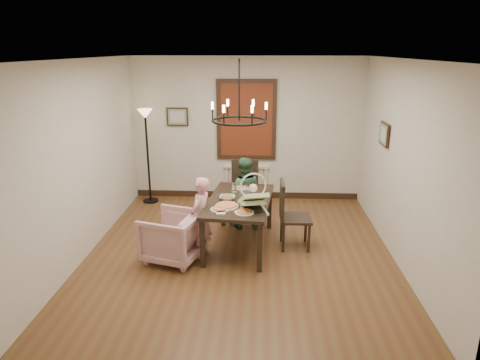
# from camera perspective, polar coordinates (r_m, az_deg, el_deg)

# --- Properties ---
(room_shell) EXTENTS (4.51, 5.00, 2.81)m
(room_shell) POSITION_cam_1_polar(r_m,az_deg,el_deg) (6.35, 0.14, 3.20)
(room_shell) COLOR brown
(room_shell) RESTS_ON ground
(dining_table) EXTENTS (1.07, 1.71, 0.76)m
(dining_table) POSITION_cam_1_polar(r_m,az_deg,el_deg) (6.45, -0.10, -3.31)
(dining_table) COLOR black
(dining_table) RESTS_ON room_shell
(chair_far) EXTENTS (0.51, 0.51, 1.08)m
(chair_far) POSITION_cam_1_polar(r_m,az_deg,el_deg) (7.44, 0.46, -1.60)
(chair_far) COLOR black
(chair_far) RESTS_ON room_shell
(chair_right) EXTENTS (0.48, 0.48, 1.05)m
(chair_right) POSITION_cam_1_polar(r_m,az_deg,el_deg) (6.53, 7.42, -4.59)
(chair_right) COLOR black
(chair_right) RESTS_ON room_shell
(armchair) EXTENTS (0.97, 0.95, 0.71)m
(armchair) POSITION_cam_1_polar(r_m,az_deg,el_deg) (6.25, -8.97, -7.45)
(armchair) COLOR #CF9E9F
(armchair) RESTS_ON room_shell
(elderly_woman) EXTENTS (0.34, 0.42, 1.00)m
(elderly_woman) POSITION_cam_1_polar(r_m,az_deg,el_deg) (6.24, -5.27, -5.87)
(elderly_woman) COLOR #D19398
(elderly_woman) RESTS_ON room_shell
(seated_man) EXTENTS (0.50, 0.39, 1.01)m
(seated_man) POSITION_cam_1_polar(r_m,az_deg,el_deg) (7.23, 0.47, -2.46)
(seated_man) COLOR #375D3F
(seated_man) RESTS_ON room_shell
(baby_bouncer) EXTENTS (0.53, 0.63, 0.36)m
(baby_bouncer) POSITION_cam_1_polar(r_m,az_deg,el_deg) (5.98, 1.75, -2.32)
(baby_bouncer) COLOR #BFE29C
(baby_bouncer) RESTS_ON dining_table
(salad_bowl) EXTENTS (0.28, 0.28, 0.07)m
(salad_bowl) POSITION_cam_1_polar(r_m,az_deg,el_deg) (6.40, -1.70, -2.35)
(salad_bowl) COLOR white
(salad_bowl) RESTS_ON dining_table
(pizza_platter) EXTENTS (0.34, 0.34, 0.04)m
(pizza_platter) POSITION_cam_1_polar(r_m,az_deg,el_deg) (6.12, -1.77, -3.42)
(pizza_platter) COLOR tan
(pizza_platter) RESTS_ON dining_table
(drinking_glass) EXTENTS (0.08, 0.08, 0.16)m
(drinking_glass) POSITION_cam_1_polar(r_m,az_deg,el_deg) (6.33, 0.36, -2.16)
(drinking_glass) COLOR silver
(drinking_glass) RESTS_ON dining_table
(window_blinds) EXTENTS (1.00, 0.03, 1.40)m
(window_blinds) POSITION_cam_1_polar(r_m,az_deg,el_deg) (8.36, 0.87, 8.00)
(window_blinds) COLOR #642F14
(window_blinds) RESTS_ON room_shell
(radiator) EXTENTS (0.92, 0.12, 0.62)m
(radiator) POSITION_cam_1_polar(r_m,az_deg,el_deg) (8.67, 0.83, -0.16)
(radiator) COLOR silver
(radiator) RESTS_ON room_shell
(picture_back) EXTENTS (0.42, 0.03, 0.36)m
(picture_back) POSITION_cam_1_polar(r_m,az_deg,el_deg) (8.52, -8.34, 8.34)
(picture_back) COLOR black
(picture_back) RESTS_ON room_shell
(picture_right) EXTENTS (0.03, 0.42, 0.36)m
(picture_right) POSITION_cam_1_polar(r_m,az_deg,el_deg) (7.07, 18.66, 5.82)
(picture_right) COLOR black
(picture_right) RESTS_ON room_shell
(floor_lamp) EXTENTS (0.30, 0.30, 1.80)m
(floor_lamp) POSITION_cam_1_polar(r_m,az_deg,el_deg) (8.49, -12.18, 2.93)
(floor_lamp) COLOR black
(floor_lamp) RESTS_ON room_shell
(chandelier) EXTENTS (0.80, 0.80, 0.04)m
(chandelier) POSITION_cam_1_polar(r_m,az_deg,el_deg) (6.12, -0.10, 7.93)
(chandelier) COLOR black
(chandelier) RESTS_ON room_shell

